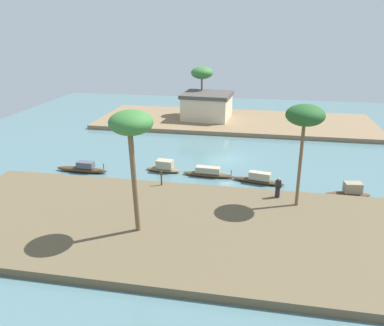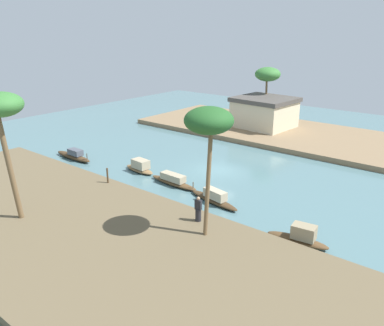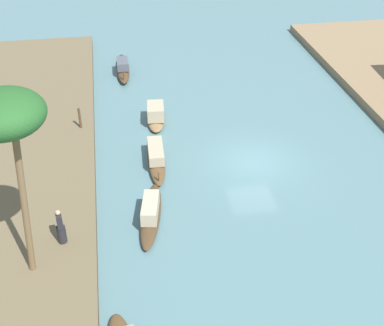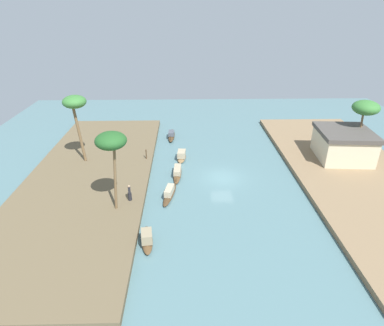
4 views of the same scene
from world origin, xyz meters
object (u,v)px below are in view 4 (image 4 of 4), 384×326
object	(u,v)px
sampan_with_tall_canopy	(170,193)
sampan_open_hull	(147,238)
person_on_near_bank	(130,194)
riverside_building	(343,144)
palm_tree_right_tall	(366,108)
sampan_near_left_bank	(177,172)
palm_tree_left_near	(75,104)
sampan_downstream_large	(171,135)
mooring_post	(146,154)
palm_tree_left_far	(111,142)
sampan_with_red_awning	(182,156)

from	to	relation	value
sampan_with_tall_canopy	sampan_open_hull	bearing A→B (deg)	-1.44
sampan_with_tall_canopy	person_on_near_bank	world-z (taller)	person_on_near_bank
person_on_near_bank	riverside_building	world-z (taller)	riverside_building
sampan_with_tall_canopy	palm_tree_right_tall	size ratio (longest dim) A/B	0.69
sampan_with_tall_canopy	sampan_near_left_bank	distance (m)	4.68
sampan_with_tall_canopy	palm_tree_left_near	distance (m)	15.12
sampan_downstream_large	riverside_building	distance (m)	23.24
sampan_with_tall_canopy	person_on_near_bank	size ratio (longest dim) A/B	2.89
mooring_post	palm_tree_right_tall	world-z (taller)	palm_tree_right_tall
palm_tree_left_far	riverside_building	world-z (taller)	palm_tree_left_far
sampan_with_red_awning	riverside_building	world-z (taller)	riverside_building
person_on_near_bank	sampan_open_hull	bearing A→B (deg)	-168.89
sampan_near_left_bank	palm_tree_left_near	distance (m)	13.99
mooring_post	palm_tree_left_near	size ratio (longest dim) A/B	0.15
sampan_with_tall_canopy	palm_tree_left_near	size ratio (longest dim) A/B	0.59
palm_tree_left_far	palm_tree_right_tall	distance (m)	30.52
palm_tree_left_near	palm_tree_left_far	xyz separation A→B (m)	(10.56, 6.13, -0.38)
palm_tree_right_tall	riverside_building	world-z (taller)	palm_tree_right_tall
sampan_open_hull	riverside_building	xyz separation A→B (m)	(-15.06, 22.66, 1.89)
sampan_with_tall_canopy	riverside_building	xyz separation A→B (m)	(-7.71, 21.07, 1.99)
sampan_open_hull	sampan_downstream_large	distance (m)	23.93
mooring_post	riverside_building	bearing A→B (deg)	89.22
sampan_with_red_awning	sampan_near_left_bank	xyz separation A→B (m)	(4.34, -0.47, -0.09)
sampan_open_hull	riverside_building	bearing A→B (deg)	116.07
sampan_open_hull	palm_tree_right_tall	bearing A→B (deg)	115.34
sampan_near_left_bank	palm_tree_right_tall	bearing A→B (deg)	103.11
sampan_with_tall_canopy	sampan_downstream_large	size ratio (longest dim) A/B	0.93
person_on_near_bank	palm_tree_right_tall	world-z (taller)	palm_tree_right_tall
sampan_with_red_awning	sampan_near_left_bank	distance (m)	4.36
sampan_downstream_large	mooring_post	world-z (taller)	mooring_post
sampan_open_hull	sampan_downstream_large	world-z (taller)	sampan_open_hull
person_on_near_bank	palm_tree_left_near	xyz separation A→B (m)	(-9.18, -7.01, 6.39)
sampan_with_red_awning	palm_tree_left_near	bearing A→B (deg)	-78.64
person_on_near_bank	riverside_building	distance (m)	26.54
mooring_post	palm_tree_left_near	distance (m)	10.05
person_on_near_bank	mooring_post	bearing A→B (deg)	-13.47
sampan_downstream_large	sampan_near_left_bank	distance (m)	11.98
sampan_near_left_bank	riverside_building	distance (m)	20.66
sampan_with_tall_canopy	mooring_post	world-z (taller)	mooring_post
sampan_with_tall_canopy	sampan_downstream_large	bearing A→B (deg)	-168.05
person_on_near_bank	palm_tree_right_tall	size ratio (longest dim) A/B	0.24
sampan_downstream_large	riverside_building	size ratio (longest dim) A/B	0.72
sampan_with_red_awning	person_on_near_bank	world-z (taller)	person_on_near_bank
person_on_near_bank	palm_tree_left_far	xyz separation A→B (m)	(1.38, -0.89, 6.01)
palm_tree_left_near	palm_tree_right_tall	world-z (taller)	palm_tree_left_near
sampan_open_hull	palm_tree_right_tall	world-z (taller)	palm_tree_right_tall
sampan_downstream_large	mooring_post	size ratio (longest dim) A/B	4.21
sampan_downstream_large	palm_tree_left_far	xyz separation A→B (m)	(19.43, -4.36, 6.88)
palm_tree_left_near	riverside_building	distance (m)	32.32
riverside_building	mooring_post	bearing A→B (deg)	-86.41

